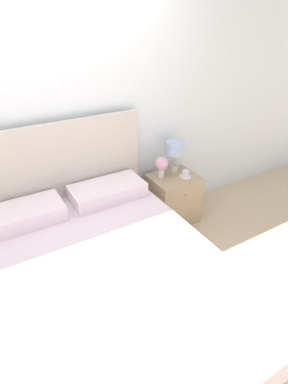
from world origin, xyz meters
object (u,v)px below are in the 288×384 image
object	(u,v)px
bed	(104,285)
teacup	(185,174)
flower_vase	(162,165)
nightstand	(173,199)
table_lamp	(175,150)

from	to	relation	value
bed	teacup	bearing A→B (deg)	29.06
flower_vase	bed	bearing A→B (deg)	-141.56
nightstand	bed	bearing A→B (deg)	-146.63
bed	flower_vase	size ratio (longest dim) A/B	9.53
table_lamp	teacup	distance (m)	0.28
nightstand	flower_vase	world-z (taller)	flower_vase
nightstand	teacup	distance (m)	0.34
nightstand	flower_vase	bearing A→B (deg)	154.00
bed	table_lamp	size ratio (longest dim) A/B	6.22
bed	nightstand	xyz separation A→B (m)	(1.18, 0.78, -0.02)
bed	nightstand	size ratio (longest dim) A/B	3.89
teacup	table_lamp	bearing A→B (deg)	104.36
table_lamp	teacup	world-z (taller)	table_lamp
table_lamp	flower_vase	world-z (taller)	table_lamp
nightstand	teacup	size ratio (longest dim) A/B	4.56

